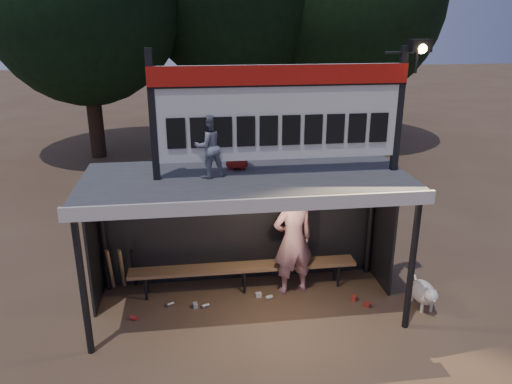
# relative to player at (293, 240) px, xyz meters

# --- Properties ---
(ground) EXTENTS (80.00, 80.00, 0.00)m
(ground) POSITION_rel_player_xyz_m (-0.84, -0.39, -1.01)
(ground) COLOR brown
(ground) RESTS_ON ground
(player) EXTENTS (0.83, 0.64, 2.01)m
(player) POSITION_rel_player_xyz_m (0.00, 0.00, 0.00)
(player) COLOR silver
(player) RESTS_ON ground
(child_a) EXTENTS (0.57, 0.51, 0.97)m
(child_a) POSITION_rel_player_xyz_m (-1.40, -0.38, 1.80)
(child_a) COLOR gray
(child_a) RESTS_ON dugout_shelter
(child_b) EXTENTS (0.49, 0.34, 0.94)m
(child_b) POSITION_rel_player_xyz_m (-0.95, -0.01, 1.79)
(child_b) COLOR maroon
(child_b) RESTS_ON dugout_shelter
(dugout_shelter) EXTENTS (5.10, 2.08, 2.32)m
(dugout_shelter) POSITION_rel_player_xyz_m (-0.84, -0.15, 0.84)
(dugout_shelter) COLOR #3F3F41
(dugout_shelter) RESTS_ON ground
(scoreboard_assembly) EXTENTS (4.10, 0.27, 1.99)m
(scoreboard_assembly) POSITION_rel_player_xyz_m (-0.28, -0.40, 2.32)
(scoreboard_assembly) COLOR black
(scoreboard_assembly) RESTS_ON dugout_shelter
(bench) EXTENTS (4.00, 0.35, 0.48)m
(bench) POSITION_rel_player_xyz_m (-0.84, 0.16, -0.57)
(bench) COLOR #8D6542
(bench) RESTS_ON ground
(dog) EXTENTS (0.36, 0.81, 0.49)m
(dog) POSITION_rel_player_xyz_m (2.07, -0.81, -0.73)
(dog) COLOR silver
(dog) RESTS_ON ground
(bats) EXTENTS (0.48, 0.33, 0.84)m
(bats) POSITION_rel_player_xyz_m (-2.97, 0.43, -0.58)
(bats) COLOR #9B6E48
(bats) RESTS_ON ground
(litter) EXTENTS (3.99, 0.64, 0.08)m
(litter) POSITION_rel_player_xyz_m (-0.85, -0.35, -0.97)
(litter) COLOR #A22B1B
(litter) RESTS_ON ground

